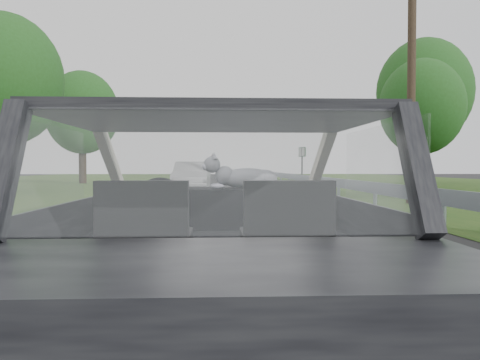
{
  "coord_description": "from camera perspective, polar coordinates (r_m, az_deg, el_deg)",
  "views": [
    {
      "loc": [
        0.01,
        -2.95,
        1.17
      ],
      "look_at": [
        0.17,
        0.54,
        1.07
      ],
      "focal_mm": 35.0,
      "sensor_mm": 36.0,
      "label": 1
    }
  ],
  "objects": [
    {
      "name": "passenger_seat",
      "position": [
        2.7,
        5.64,
        -4.45
      ],
      "size": [
        0.5,
        0.72,
        0.42
      ],
      "primitive_type": "cube",
      "color": "black",
      "rests_on": "subject_car"
    },
    {
      "name": "utility_pole",
      "position": [
        15.83,
        20.17,
        11.53
      ],
      "size": [
        0.29,
        0.29,
        7.82
      ],
      "primitive_type": "cylinder",
      "rotation": [
        0.0,
        0.0,
        -0.18
      ],
      "color": "#4B3C2B",
      "rests_on": "ground"
    },
    {
      "name": "steering_wheel",
      "position": [
        3.31,
        -9.8,
        -2.64
      ],
      "size": [
        0.36,
        0.36,
        0.04
      ],
      "primitive_type": "torus",
      "color": "black",
      "rests_on": "dashboard"
    },
    {
      "name": "cat",
      "position": [
        3.54,
        0.91,
        0.38
      ],
      "size": [
        0.62,
        0.29,
        0.27
      ],
      "primitive_type": "ellipsoid",
      "rotation": [
        0.0,
        0.0,
        0.18
      ],
      "color": "#8C8F9D",
      "rests_on": "dashboard"
    },
    {
      "name": "dashboard",
      "position": [
        3.58,
        -2.83,
        -3.41
      ],
      "size": [
        1.58,
        0.45,
        0.3
      ],
      "primitive_type": "cube",
      "color": "black",
      "rests_on": "subject_car"
    },
    {
      "name": "other_car",
      "position": [
        20.53,
        -5.85,
        0.32
      ],
      "size": [
        1.75,
        4.24,
        1.38
      ],
      "primitive_type": "imported",
      "rotation": [
        0.0,
        0.0,
        -0.02
      ],
      "color": "#B1B1B1",
      "rests_on": "ground"
    },
    {
      "name": "tree_3",
      "position": [
        35.27,
        21.5,
        7.6
      ],
      "size": [
        7.73,
        7.73,
        9.78
      ],
      "primitive_type": null,
      "rotation": [
        0.0,
        0.0,
        0.22
      ],
      "color": "#235920",
      "rests_on": "ground"
    },
    {
      "name": "tree_2",
      "position": [
        26.61,
        21.25,
        6.19
      ],
      "size": [
        5.04,
        5.04,
        6.65
      ],
      "primitive_type": null,
      "rotation": [
        0.0,
        0.0,
        0.16
      ],
      "color": "#235920",
      "rests_on": "ground"
    },
    {
      "name": "tree_5",
      "position": [
        23.97,
        -26.8,
        8.13
      ],
      "size": [
        5.52,
        5.52,
        7.89
      ],
      "primitive_type": null,
      "rotation": [
        0.0,
        0.0,
        0.06
      ],
      "color": "#235920",
      "rests_on": "ground"
    },
    {
      "name": "guardrail",
      "position": [
        13.65,
        15.69,
        -0.87
      ],
      "size": [
        0.05,
        90.0,
        0.32
      ],
      "primitive_type": "cube",
      "color": "gray",
      "rests_on": "ground"
    },
    {
      "name": "highway_sign",
      "position": [
        27.26,
        7.57,
        1.59
      ],
      "size": [
        0.31,
        0.91,
        2.28
      ],
      "primitive_type": "cube",
      "rotation": [
        0.0,
        0.0,
        0.25
      ],
      "color": "#104D1D",
      "rests_on": "ground"
    },
    {
      "name": "driver_seat",
      "position": [
        2.7,
        -11.44,
        -4.46
      ],
      "size": [
        0.5,
        0.72,
        0.42
      ],
      "primitive_type": "cube",
      "color": "black",
      "rests_on": "subject_car"
    },
    {
      "name": "subject_car",
      "position": [
        2.98,
        -2.87,
        -6.87
      ],
      "size": [
        1.8,
        4.0,
        1.45
      ],
      "primitive_type": "cube",
      "color": "black",
      "rests_on": "ground"
    },
    {
      "name": "tree_6",
      "position": [
        34.07,
        -18.67,
        5.92
      ],
      "size": [
        6.56,
        6.56,
        7.51
      ],
      "primitive_type": null,
      "rotation": [
        0.0,
        0.0,
        -0.43
      ],
      "color": "#235920",
      "rests_on": "ground"
    },
    {
      "name": "ground",
      "position": [
        3.17,
        -2.85,
        -19.95
      ],
      "size": [
        140.0,
        140.0,
        0.0
      ],
      "primitive_type": "plane",
      "color": "#242424",
      "rests_on": "ground"
    }
  ]
}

